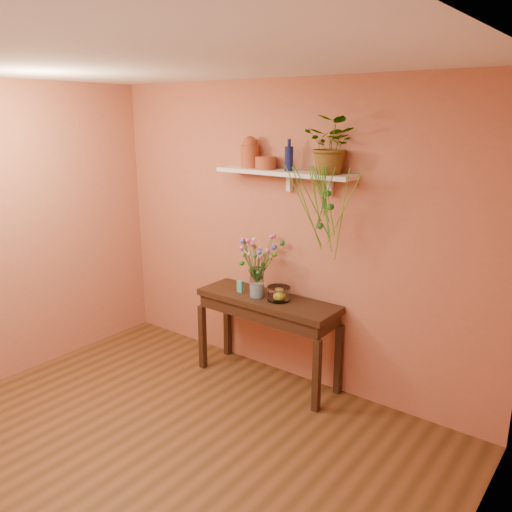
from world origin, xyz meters
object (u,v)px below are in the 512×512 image
at_px(blue_bottle, 289,158).
at_px(terracotta_jug, 250,153).
at_px(bouquet, 258,253).
at_px(sideboard, 267,310).
at_px(glass_bowl, 279,294).
at_px(spider_plant, 332,145).
at_px(glass_vase, 257,285).

bearing_deg(blue_bottle, terracotta_jug, 177.78).
height_order(terracotta_jug, bouquet, terracotta_jug).
bearing_deg(bouquet, sideboard, 19.01).
bearing_deg(glass_bowl, bouquet, -170.80).
relative_size(spider_plant, bouquet, 0.86).
bearing_deg(bouquet, glass_vase, -92.77).
height_order(sideboard, glass_bowl, glass_bowl).
bearing_deg(blue_bottle, bouquet, -147.49).
distance_m(glass_vase, bouquet, 0.29).
distance_m(sideboard, glass_bowl, 0.21).
bearing_deg(bouquet, blue_bottle, 32.51).
relative_size(terracotta_jug, bouquet, 0.52).
xyz_separation_m(terracotta_jug, glass_vase, (0.21, -0.17, -1.15)).
bearing_deg(glass_vase, blue_bottle, 34.29).
height_order(blue_bottle, glass_vase, blue_bottle).
bearing_deg(glass_bowl, glass_vase, -168.10).
xyz_separation_m(spider_plant, bouquet, (-0.62, -0.15, -0.95)).
height_order(glass_vase, glass_bowl, glass_vase).
bearing_deg(sideboard, terracotta_jug, 156.84).
bearing_deg(glass_bowl, blue_bottle, 82.60).
relative_size(blue_bottle, spider_plant, 0.58).
bearing_deg(bouquet, spider_plant, 13.29).
distance_m(blue_bottle, spider_plant, 0.42).
bearing_deg(glass_bowl, spider_plant, 15.28).
height_order(sideboard, spider_plant, spider_plant).
xyz_separation_m(terracotta_jug, bouquet, (0.21, -0.16, -0.85)).
xyz_separation_m(terracotta_jug, blue_bottle, (0.43, -0.02, -0.02)).
bearing_deg(terracotta_jug, spider_plant, -0.71).
xyz_separation_m(sideboard, spider_plant, (0.53, 0.12, 1.47)).
xyz_separation_m(sideboard, blue_bottle, (0.13, 0.11, 1.35)).
relative_size(bouquet, glass_bowl, 2.59).
distance_m(spider_plant, bouquet, 1.15).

